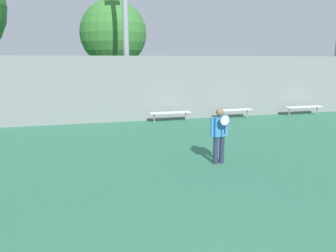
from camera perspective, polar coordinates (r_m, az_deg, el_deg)
name	(u,v)px	position (r m, az deg, el deg)	size (l,w,h in m)	color
tennis_player	(219,133)	(9.14, 8.94, -1.16)	(0.55, 0.43, 1.56)	#282D47
bench_courtside_near	(170,113)	(15.18, 0.37, 2.28)	(1.92, 0.40, 0.47)	white
bench_adjacent_court	(303,107)	(18.45, 22.52, 3.05)	(2.10, 0.40, 0.47)	white
bench_by_gate	(234,110)	(16.35, 11.48, 2.71)	(1.75, 0.40, 0.47)	white
back_fence	(111,90)	(15.26, -9.94, 6.27)	(29.52, 0.06, 3.03)	gray
tree_dark_dense	(113,34)	(22.13, -9.49, 15.51)	(4.25, 4.25, 6.63)	brown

